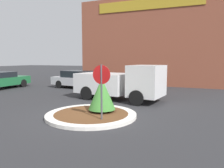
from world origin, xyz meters
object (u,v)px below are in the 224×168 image
at_px(stop_sign, 101,83).
at_px(parked_sedan_silver, 79,79).
at_px(parked_sedan_green, 1,80).
at_px(utility_truck, 121,83).

relative_size(stop_sign, parked_sedan_silver, 0.44).
xyz_separation_m(parked_sedan_silver, parked_sedan_green, (-5.62, -2.67, -0.02)).
height_order(parked_sedan_silver, parked_sedan_green, parked_sedan_silver).
xyz_separation_m(stop_sign, utility_truck, (-0.98, 4.56, -0.48)).
height_order(utility_truck, parked_sedan_green, utility_truck).
distance_m(parked_sedan_silver, parked_sedan_green, 6.22).
bearing_deg(stop_sign, parked_sedan_silver, 126.70).
bearing_deg(parked_sedan_green, stop_sign, -116.55).
bearing_deg(parked_sedan_green, parked_sedan_silver, -66.34).
distance_m(stop_sign, parked_sedan_silver, 10.05).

